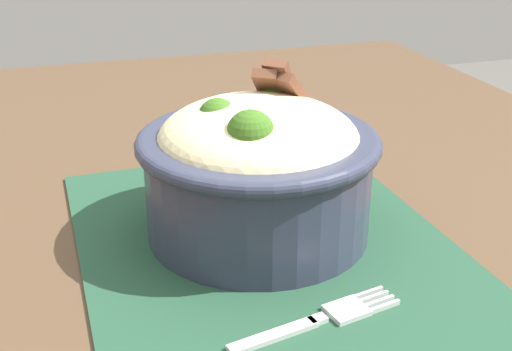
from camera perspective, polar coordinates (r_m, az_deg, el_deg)
placemat at (r=0.51m, az=2.07°, el=-7.36°), size 0.42×0.29×0.00m
bowl at (r=0.52m, az=0.01°, el=0.97°), size 0.20×0.20×0.13m
fork at (r=0.44m, az=5.78°, el=-12.16°), size 0.04×0.12×0.00m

